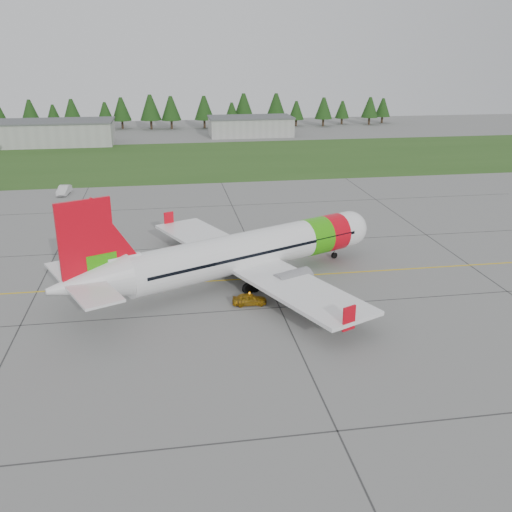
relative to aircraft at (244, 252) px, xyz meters
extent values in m
plane|color=gray|center=(-7.50, -7.49, -3.42)|extent=(320.00, 320.00, 0.00)
cylinder|color=white|center=(0.87, 0.40, 0.05)|extent=(28.26, 16.03, 4.36)
sphere|color=white|center=(14.09, 6.43, 0.05)|extent=(4.36, 4.36, 4.36)
cone|color=white|center=(-15.91, -7.26, 0.44)|extent=(8.93, 7.21, 4.36)
cube|color=black|center=(14.40, 6.57, 0.44)|extent=(2.83, 3.39, 0.63)
cylinder|color=#37AF0D|center=(9.01, 4.11, 0.05)|extent=(4.49, 5.25, 4.44)
cylinder|color=red|center=(11.45, 5.22, 0.05)|extent=(4.08, 5.06, 4.44)
cube|color=white|center=(0.36, 0.16, -1.18)|extent=(20.44, 35.10, 0.40)
cube|color=red|center=(-8.03, 15.87, -0.57)|extent=(1.30, 0.74, 2.24)
cube|color=red|center=(6.72, -16.47, -0.57)|extent=(1.30, 0.74, 2.24)
cylinder|color=gray|center=(-0.66, 6.46, -1.80)|extent=(4.64, 3.81, 2.35)
cylinder|color=gray|center=(4.44, -4.73, -1.80)|extent=(4.64, 3.81, 2.35)
cube|color=red|center=(-15.71, -7.17, 4.18)|extent=(4.85, 2.50, 8.50)
cube|color=#37AF0D|center=(-14.59, -6.66, 1.72)|extent=(2.84, 1.63, 2.68)
cube|color=white|center=(-16.42, -7.49, 0.72)|extent=(8.59, 13.18, 0.25)
cylinder|color=slate|center=(12.06, 5.50, -2.64)|extent=(0.20, 0.20, 1.57)
cylinder|color=black|center=(12.06, 5.50, -3.04)|extent=(0.82, 0.60, 0.76)
cylinder|color=slate|center=(-1.96, 2.55, -2.36)|extent=(0.25, 0.25, 2.12)
cylinder|color=black|center=(-2.36, 2.36, -2.84)|extent=(1.27, 0.94, 1.16)
cylinder|color=slate|center=(0.64, -3.15, -2.36)|extent=(0.25, 0.25, 2.12)
cylinder|color=black|center=(0.24, -3.33, -2.84)|extent=(1.27, 0.94, 1.16)
imported|color=#F3AB0D|center=(-0.40, -6.34, -1.66)|extent=(1.28, 1.48, 3.51)
imported|color=silver|center=(-26.15, 44.74, -0.98)|extent=(1.87, 1.79, 4.88)
cube|color=#30561E|center=(-7.50, 74.51, -3.40)|extent=(320.00, 50.00, 0.03)
cube|color=gold|center=(-7.50, 0.51, -3.41)|extent=(120.00, 0.25, 0.02)
cube|color=#A8A8A3|center=(-37.50, 102.51, -0.42)|extent=(32.00, 14.00, 6.00)
cube|color=#A8A8A3|center=(17.50, 110.51, -0.82)|extent=(24.00, 12.00, 5.20)
camera|label=1|loc=(-8.20, -58.66, 21.30)|focal=40.00mm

